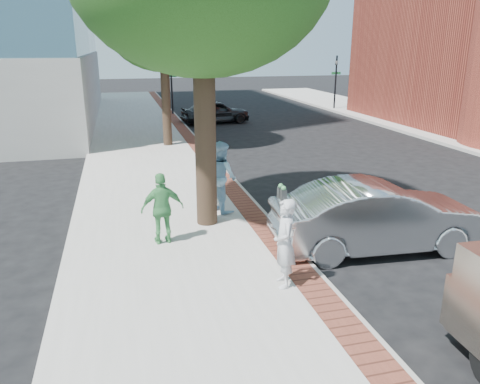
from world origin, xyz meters
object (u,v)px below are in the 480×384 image
object	(u,v)px
parking_meter	(282,203)
person_gray	(285,243)
sedan_silver	(378,216)
bg_car	(215,112)
person_officer	(221,177)
person_green	(162,209)

from	to	relation	value
parking_meter	person_gray	distance (m)	1.72
parking_meter	person_gray	world-z (taller)	person_gray
sedan_silver	parking_meter	bearing A→B (deg)	86.44
sedan_silver	bg_car	bearing A→B (deg)	3.51
person_officer	sedan_silver	xyz separation A→B (m)	(2.96, -3.06, -0.32)
person_gray	sedan_silver	size ratio (longest dim) A/B	0.35
parking_meter	person_officer	bearing A→B (deg)	104.96
person_green	bg_car	world-z (taller)	person_green
person_green	sedan_silver	world-z (taller)	person_green
parking_meter	person_gray	xyz separation A→B (m)	(-0.51, -1.63, -0.20)
person_gray	sedan_silver	bearing A→B (deg)	125.01
parking_meter	person_green	world-z (taller)	person_green
sedan_silver	bg_car	distance (m)	18.74
person_officer	person_green	world-z (taller)	person_officer
person_officer	person_green	distance (m)	2.53
person_green	bg_car	size ratio (longest dim) A/B	0.40
person_gray	person_green	world-z (taller)	person_gray
person_officer	person_green	size ratio (longest dim) A/B	1.16
sedan_silver	bg_car	xyz separation A→B (m)	(0.11, 18.74, -0.10)
person_green	bg_car	distance (m)	18.15
parking_meter	bg_car	bearing A→B (deg)	82.79
person_officer	person_green	xyz separation A→B (m)	(-1.76, -1.81, -0.14)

